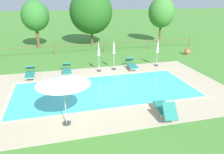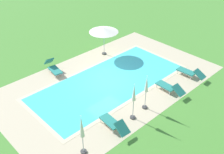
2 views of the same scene
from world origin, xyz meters
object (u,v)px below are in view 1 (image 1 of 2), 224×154
(terracotta_urn_near_fence, at_px, (187,51))
(tree_east_mid, at_px, (162,12))
(sun_lounger_north_end, at_px, (30,73))
(patio_umbrella_closed_row_mid_west, at_px, (114,50))
(patio_umbrella_closed_row_west, at_px, (158,48))
(patio_umbrella_closed_row_centre, at_px, (99,52))
(tree_far_west, at_px, (35,16))
(patio_umbrella_open_foreground, at_px, (63,81))
(sun_lounger_north_far, at_px, (132,64))
(sun_lounger_north_near_steps, at_px, (67,69))
(sun_lounger_north_mid, at_px, (164,109))
(tree_west_mid, at_px, (91,12))

(terracotta_urn_near_fence, xyz_separation_m, tree_east_mid, (0.17, 6.28, 3.19))
(sun_lounger_north_end, bearing_deg, patio_umbrella_closed_row_mid_west, 1.88)
(patio_umbrella_closed_row_west, bearing_deg, patio_umbrella_closed_row_centre, -177.96)
(tree_far_west, bearing_deg, patio_umbrella_closed_row_west, -43.86)
(patio_umbrella_open_foreground, height_order, terracotta_urn_near_fence, patio_umbrella_open_foreground)
(sun_lounger_north_far, xyz_separation_m, patio_umbrella_closed_row_centre, (-2.59, 0.01, 1.10))
(sun_lounger_north_near_steps, relative_size, patio_umbrella_open_foreground, 0.90)
(patio_umbrella_open_foreground, xyz_separation_m, tree_east_mid, (12.27, 15.72, 1.44))
(sun_lounger_north_near_steps, xyz_separation_m, sun_lounger_north_end, (-2.54, -0.09, -0.00))
(patio_umbrella_closed_row_west, xyz_separation_m, patio_umbrella_closed_row_centre, (-4.82, -0.17, -0.04))
(sun_lounger_north_mid, distance_m, patio_umbrella_open_foreground, 4.87)
(sun_lounger_north_near_steps, height_order, sun_lounger_north_far, sun_lounger_north_far)
(sun_lounger_north_mid, bearing_deg, patio_umbrella_closed_row_mid_west, 93.80)
(patio_umbrella_closed_row_centre, bearing_deg, patio_umbrella_closed_row_west, 2.04)
(sun_lounger_north_far, bearing_deg, patio_umbrella_open_foreground, -128.90)
(sun_lounger_north_far, bearing_deg, tree_east_mid, 52.75)
(sun_lounger_north_near_steps, distance_m, tree_east_mid, 15.14)
(sun_lounger_north_mid, height_order, sun_lounger_north_far, sun_lounger_north_mid)
(patio_umbrella_closed_row_mid_west, height_order, tree_east_mid, tree_east_mid)
(sun_lounger_north_mid, xyz_separation_m, patio_umbrella_closed_row_west, (3.14, 7.38, 1.13))
(sun_lounger_north_near_steps, bearing_deg, patio_umbrella_open_foreground, -93.93)
(terracotta_urn_near_fence, xyz_separation_m, tree_west_mid, (-8.15, 6.75, 3.39))
(patio_umbrella_closed_row_mid_west, relative_size, patio_umbrella_closed_row_centre, 1.03)
(sun_lounger_north_mid, xyz_separation_m, patio_umbrella_closed_row_centre, (-1.69, 7.21, 1.08))
(patio_umbrella_closed_row_mid_west, distance_m, tree_far_west, 11.25)
(sun_lounger_north_far, relative_size, patio_umbrella_closed_row_mid_west, 0.87)
(sun_lounger_north_far, xyz_separation_m, tree_far_west, (-7.42, 9.46, 3.04))
(sun_lounger_north_near_steps, relative_size, sun_lounger_north_far, 1.01)
(sun_lounger_north_near_steps, bearing_deg, tree_west_mid, 69.73)
(patio_umbrella_closed_row_mid_west, height_order, patio_umbrella_closed_row_centre, patio_umbrella_closed_row_mid_west)
(terracotta_urn_near_fence, distance_m, tree_east_mid, 7.05)
(terracotta_urn_near_fence, distance_m, tree_west_mid, 11.12)
(tree_west_mid, bearing_deg, sun_lounger_north_near_steps, -110.27)
(sun_lounger_north_near_steps, bearing_deg, tree_far_west, 104.50)
(sun_lounger_north_far, relative_size, patio_umbrella_closed_row_centre, 0.90)
(patio_umbrella_closed_row_mid_west, bearing_deg, sun_lounger_north_far, -5.67)
(sun_lounger_north_near_steps, relative_size, patio_umbrella_closed_row_mid_west, 0.88)
(sun_lounger_north_near_steps, xyz_separation_m, tree_far_west, (-2.44, 9.43, 3.05))
(sun_lounger_north_near_steps, distance_m, sun_lounger_north_far, 4.98)
(sun_lounger_north_near_steps, height_order, tree_far_west, tree_far_west)
(patio_umbrella_closed_row_centre, xyz_separation_m, tree_far_west, (-4.82, 9.44, 1.94))
(patio_umbrella_open_foreground, relative_size, tree_east_mid, 0.44)
(sun_lounger_north_far, xyz_separation_m, patio_umbrella_closed_row_west, (2.23, 0.19, 1.15))
(sun_lounger_north_far, bearing_deg, patio_umbrella_closed_row_centre, 179.68)
(sun_lounger_north_mid, relative_size, terracotta_urn_near_fence, 3.13)
(sun_lounger_north_mid, height_order, terracotta_urn_near_fence, sun_lounger_north_mid)
(sun_lounger_north_far, xyz_separation_m, tree_east_mid, (6.82, 8.97, 3.17))
(patio_umbrella_closed_row_west, bearing_deg, tree_far_west, 136.14)
(sun_lounger_north_mid, distance_m, patio_umbrella_closed_row_mid_west, 7.44)
(sun_lounger_north_near_steps, distance_m, patio_umbrella_closed_row_west, 7.30)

